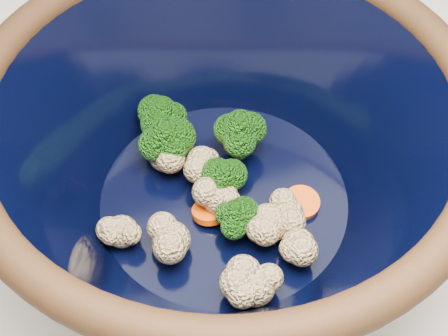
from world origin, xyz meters
The scene contains 2 objects.
mixing_bowl centered at (-0.10, -0.03, 1.00)m, with size 0.39×0.39×0.17m.
vegetable_pile centered at (-0.11, -0.03, 0.96)m, with size 0.18×0.22×0.06m.
Camera 1 is at (-0.21, -0.33, 1.38)m, focal length 50.00 mm.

